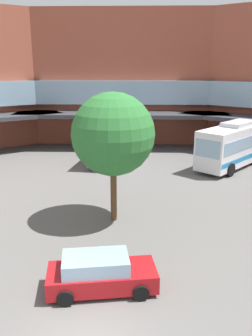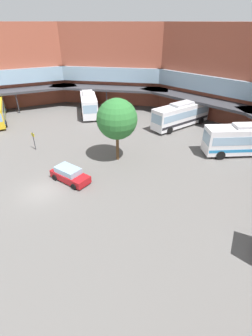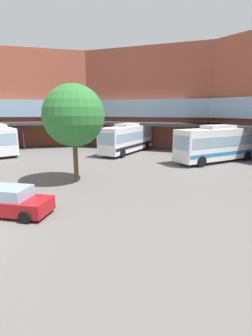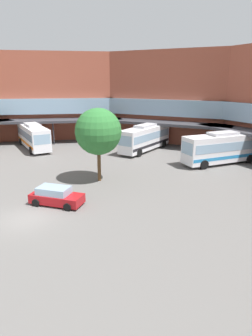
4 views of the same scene
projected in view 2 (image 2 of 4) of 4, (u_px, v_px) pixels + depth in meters
ground_plane at (42, 192)px, 24.86m from camera, size 117.46×117.46×0.00m
station_building at (193, 98)px, 28.58m from camera, size 74.59×48.17×14.60m
bus_0 at (246, 139)px, 30.93m from camera, size 6.51×10.38×3.98m
bus_1 at (88, 103)px, 45.10m from camera, size 10.82×5.56×3.82m
bus_5 at (181, 115)px, 39.25m from camera, size 4.01×10.79×3.87m
parked_car at (70, 175)px, 26.24m from camera, size 4.74×3.54×1.53m
plaza_tree at (117, 119)px, 28.13m from camera, size 4.66×4.66×7.47m
stop_sign_post at (34, 139)px, 32.27m from camera, size 0.57×0.27×2.41m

